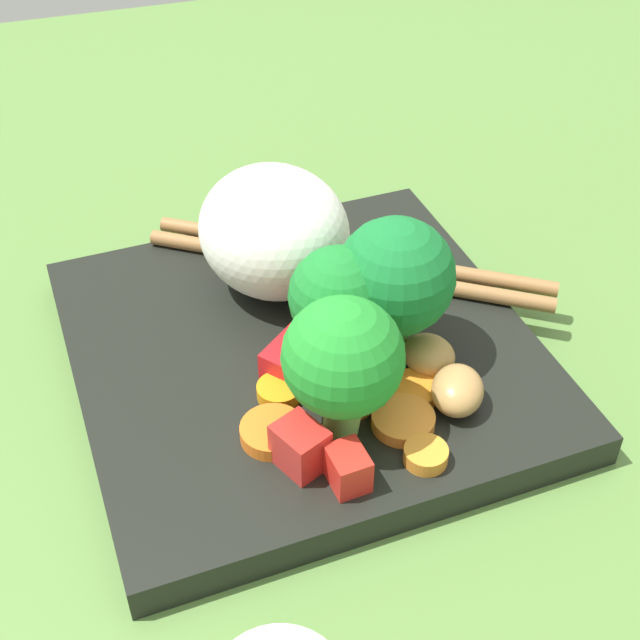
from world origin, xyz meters
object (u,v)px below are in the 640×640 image
square_plate (303,355)px  carrot_slice_5 (403,420)px  chopstick_pair (348,263)px  broccoli_floret_2 (339,298)px  rice_mound (282,230)px

square_plate → carrot_slice_5: size_ratio=7.75×
carrot_slice_5 → chopstick_pair: chopstick_pair is taller
chopstick_pair → broccoli_floret_2: bearing=100.9°
square_plate → chopstick_pair: size_ratio=1.11×
square_plate → broccoli_floret_2: 5.70cm
rice_mound → carrot_slice_5: bearing=10.7°
square_plate → rice_mound: bearing=175.1°
rice_mound → broccoli_floret_2: bearing=6.7°
square_plate → carrot_slice_5: carrot_slice_5 is taller
rice_mound → chopstick_pair: bearing=91.0°
square_plate → rice_mound: rice_mound is taller
square_plate → rice_mound: (-5.34, 0.46, 4.56)cm
square_plate → rice_mound: size_ratio=2.71×
broccoli_floret_2 → chopstick_pair: (-7.40, 3.11, -3.81)cm
broccoli_floret_2 → rice_mound: bearing=-173.3°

